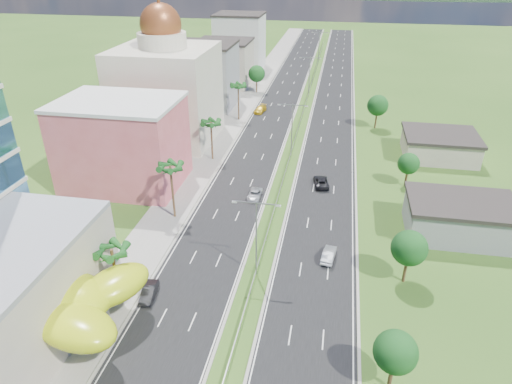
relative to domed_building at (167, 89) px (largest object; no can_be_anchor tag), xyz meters
The scene contains 31 objects.
ground 62.75m from the domed_building, 63.02° to the right, with size 500.00×500.00×0.00m, color #2D5119.
road_left 42.12m from the domed_building, 59.64° to the left, with size 11.00×260.00×0.04m, color black.
road_right 51.12m from the domed_building, 44.59° to the left, with size 11.00×260.00×0.04m, color black.
sidewalk_left 38.39m from the domed_building, 72.55° to the left, with size 7.00×260.00×0.12m, color gray.
median_guardrail 34.47m from the domed_building, 31.25° to the left, with size 0.10×216.06×0.76m.
streetlight_median_b 53.20m from the domed_building, 58.11° to the right, with size 6.04×0.25×11.00m.
streetlight_median_c 28.81m from the domed_building, 10.12° to the right, with size 6.04×0.25×11.00m.
streetlight_median_d 49.04m from the domed_building, 55.01° to the left, with size 6.04×0.25×11.00m.
streetlight_median_e 89.61m from the domed_building, 71.77° to the left, with size 6.04×0.25×11.00m.
lime_canopy 59.88m from the domed_building, 82.28° to the right, with size 18.00×15.00×7.40m.
pink_shophouse 23.32m from the domed_building, 90.00° to the right, with size 20.00×15.00×15.00m, color #CC535A.
domed_building is the anchor object (origin of this frame).
midrise_grey 25.24m from the domed_building, 87.71° to the left, with size 16.00×15.00×16.00m, color gray.
midrise_beige 47.26m from the domed_building, 88.78° to the left, with size 16.00×15.00×13.00m, color #AD9F8E.
midrise_white 70.05m from the domed_building, 89.18° to the left, with size 16.00×15.00×18.00m, color silver.
shed_near 64.14m from the domed_building, 28.18° to the right, with size 15.00×10.00×5.00m, color gray.
shed_far 58.72m from the domed_building, ahead, with size 14.00×12.00×4.40m, color #AD9F8E.
palm_tree_b 54.62m from the domed_building, 76.73° to the right, with size 3.60×3.60×8.10m.
palm_tree_c 35.40m from the domed_building, 69.25° to the right, with size 3.60×3.60×9.60m.
palm_tree_d 16.46m from the domed_building, 38.66° to the right, with size 3.60×3.60×8.60m.
palm_tree_e 19.76m from the domed_building, 50.19° to the left, with size 3.60×3.60×9.40m.
leafy_tree_lfar 42.30m from the domed_building, 72.65° to the left, with size 4.90×4.90×8.05m.
leafy_tree_ra 74.69m from the domed_building, 53.75° to the right, with size 4.20×4.20×6.90m.
leafy_tree_rb 64.00m from the domed_building, 42.46° to the right, with size 4.55×4.55×7.47m.
leafy_tree_rc 52.67m from the domed_building, 16.70° to the right, with size 3.85×3.85×6.33m.
leafy_tree_rd 48.73m from the domed_building, 18.06° to the left, with size 4.90×4.90×8.05m.
car_dark_left 55.24m from the domed_building, 73.04° to the right, with size 1.53×4.40×1.45m, color black.
car_silver_mid_left 35.89m from the domed_building, 45.61° to the right, with size 2.13×4.62×1.28m, color #A0A2A7.
car_yellow_far_left 29.40m from the domed_building, 52.20° to the left, with size 2.19×5.39×1.56m, color gold.
car_silver_right 55.64m from the domed_building, 46.98° to the right, with size 1.56×4.49×1.48m, color #ABAEB3.
car_dark_far_right 40.61m from the domed_building, 26.90° to the right, with size 2.48×5.38×1.50m, color black.
Camera 1 is at (8.68, -37.34, 38.07)m, focal length 32.00 mm.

